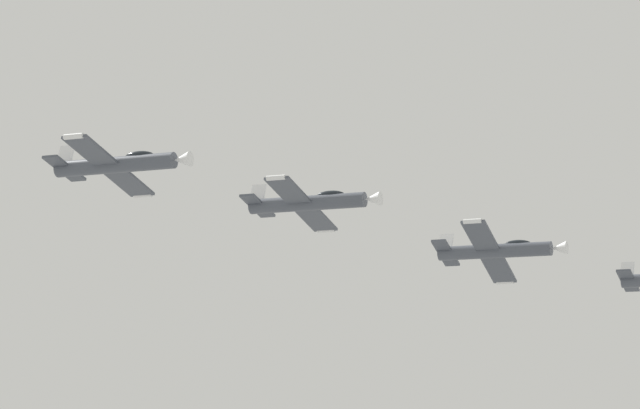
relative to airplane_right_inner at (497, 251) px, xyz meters
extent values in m
cube|color=#474C56|center=(-12.61, 7.43, -1.50)|extent=(3.60, 1.20, 1.56)
cube|color=white|center=(-12.95, 7.33, -0.65)|extent=(0.72, 1.10, 1.54)
cylinder|color=#474C56|center=(0.01, -0.18, -0.03)|extent=(1.46, 9.00, 1.46)
cone|color=white|center=(0.01, 4.92, -0.03)|extent=(1.39, 1.20, 1.39)
cube|color=#474C56|center=(0.05, -0.58, -0.12)|extent=(8.43, 1.90, 4.01)
cylinder|color=white|center=(-4.12, -0.58, -2.04)|extent=(0.48, 1.40, 0.48)
cylinder|color=white|center=(4.23, -0.58, 1.81)|extent=(0.48, 1.40, 0.48)
cube|color=#474C56|center=(-0.01, -4.18, 0.02)|extent=(3.53, 1.20, 1.75)
cube|color=white|center=(-0.39, -4.28, 0.85)|extent=(0.80, 1.10, 1.51)
ellipsoid|color=black|center=(-0.19, 1.62, 0.42)|extent=(1.02, 2.20, 0.97)
cylinder|color=#474C56|center=(13.04, -10.24, 2.55)|extent=(1.37, 9.00, 1.37)
cone|color=white|center=(13.04, -5.14, 2.55)|extent=(1.30, 1.20, 1.30)
cube|color=#474C56|center=(13.07, -10.64, 2.45)|extent=(8.87, 1.90, 2.81)
cylinder|color=white|center=(8.66, -10.64, 1.13)|extent=(0.45, 1.40, 0.45)
cylinder|color=white|center=(17.48, -10.64, 3.77)|extent=(0.45, 1.40, 0.45)
cube|color=#474C56|center=(13.03, -14.24, 2.59)|extent=(3.69, 1.20, 1.26)
cube|color=white|center=(12.77, -14.34, 3.47)|extent=(0.59, 1.10, 1.57)
ellipsoid|color=black|center=(12.90, -8.44, 3.02)|extent=(0.97, 2.20, 0.90)
cylinder|color=#474C56|center=(26.03, -18.49, 3.85)|extent=(1.36, 9.00, 1.36)
cone|color=white|center=(26.03, -13.39, 3.85)|extent=(1.29, 1.20, 1.29)
cube|color=#474C56|center=(26.06, -18.89, 3.75)|extent=(8.89, 1.90, 2.73)
cylinder|color=white|center=(21.64, -18.89, 2.47)|extent=(0.45, 1.40, 0.45)
cylinder|color=white|center=(30.48, -18.89, 5.03)|extent=(0.45, 1.40, 0.45)
cube|color=#474C56|center=(26.02, -22.49, 3.90)|extent=(3.70, 1.20, 1.23)
cube|color=white|center=(25.76, -22.59, 4.77)|extent=(0.58, 1.10, 1.58)
ellipsoid|color=black|center=(25.89, -16.69, 4.32)|extent=(0.96, 2.20, 0.89)
camera|label=1|loc=(109.78, 33.14, -13.26)|focal=83.28mm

